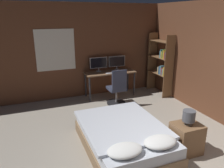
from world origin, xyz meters
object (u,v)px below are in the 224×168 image
at_px(keyboard, 112,73).
at_px(office_chair, 117,91).
at_px(monitor_right, 117,62).
at_px(desk, 110,75).
at_px(monitor_left, 99,63).
at_px(nightstand, 186,138).
at_px(computer_mouse, 121,72).
at_px(bedside_lamp, 189,116).
at_px(bookshelf, 162,62).
at_px(bed, 124,137).

bearing_deg(keyboard, office_chair, -96.63).
bearing_deg(monitor_right, office_chair, -112.13).
xyz_separation_m(desk, monitor_left, (-0.29, 0.18, 0.34)).
height_order(monitor_right, office_chair, monitor_right).
distance_m(monitor_right, office_chair, 1.11).
bearing_deg(monitor_right, nightstand, -91.12).
bearing_deg(keyboard, computer_mouse, 0.00).
bearing_deg(bedside_lamp, monitor_left, 98.83).
distance_m(nightstand, bookshelf, 3.14).
distance_m(bedside_lamp, desk, 3.19).
bearing_deg(bedside_lamp, computer_mouse, 89.02).
height_order(bedside_lamp, bookshelf, bookshelf).
height_order(bed, monitor_left, monitor_left).
distance_m(monitor_right, bookshelf, 1.37).
bearing_deg(office_chair, keyboard, 83.37).
xyz_separation_m(monitor_left, computer_mouse, (0.57, -0.35, -0.23)).
distance_m(bedside_lamp, computer_mouse, 3.01).
distance_m(nightstand, computer_mouse, 3.05).
xyz_separation_m(nightstand, bookshelf, (1.30, 2.76, 0.72)).
distance_m(nightstand, monitor_right, 3.43).
distance_m(bed, keyboard, 2.65).
bearing_deg(bedside_lamp, office_chair, 96.60).
xyz_separation_m(bedside_lamp, bookshelf, (1.30, 2.76, 0.29)).
bearing_deg(bedside_lamp, nightstand, 0.00).
xyz_separation_m(desk, bookshelf, (1.53, -0.42, 0.35)).
height_order(nightstand, bookshelf, bookshelf).
xyz_separation_m(keyboard, computer_mouse, (0.28, 0.00, 0.01)).
distance_m(monitor_left, keyboard, 0.51).
height_order(desk, monitor_right, monitor_right).
relative_size(nightstand, computer_mouse, 7.89).
relative_size(monitor_right, bookshelf, 0.29).
relative_size(nightstand, keyboard, 1.46).
distance_m(nightstand, bedside_lamp, 0.44).
distance_m(nightstand, desk, 3.21).
relative_size(monitor_left, office_chair, 0.53).
height_order(nightstand, keyboard, keyboard).
relative_size(desk, keyboard, 3.96).
xyz_separation_m(computer_mouse, office_chair, (-0.34, -0.52, -0.37)).
height_order(nightstand, monitor_right, monitor_right).
bearing_deg(computer_mouse, desk, 148.03).
bearing_deg(office_chair, bed, -109.49).
distance_m(bed, monitor_right, 3.12).
xyz_separation_m(bedside_lamp, office_chair, (-0.29, 2.49, -0.32)).
bearing_deg(nightstand, keyboard, 94.33).
bearing_deg(desk, monitor_left, 148.83).
bearing_deg(bookshelf, nightstand, -115.16).
xyz_separation_m(bed, keyboard, (0.76, 2.49, 0.52)).
relative_size(monitor_left, monitor_right, 1.00).
relative_size(bed, monitor_left, 3.68).
xyz_separation_m(office_chair, bookshelf, (1.59, 0.27, 0.60)).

